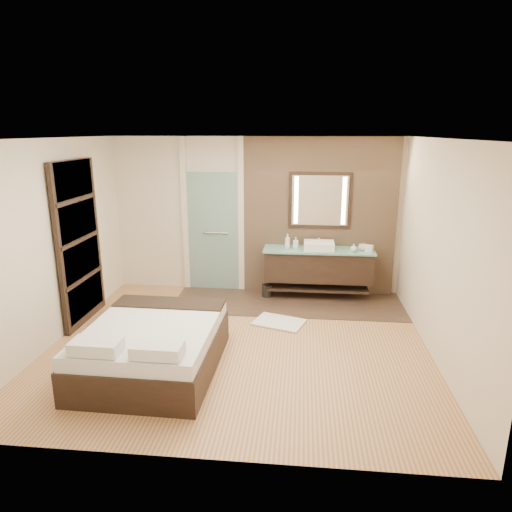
# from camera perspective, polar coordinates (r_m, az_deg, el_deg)

# --- Properties ---
(floor) EXTENTS (5.00, 5.00, 0.00)m
(floor) POSITION_cam_1_polar(r_m,az_deg,el_deg) (6.29, -2.14, -10.94)
(floor) COLOR olive
(floor) RESTS_ON ground
(tile_strip) EXTENTS (3.80, 1.30, 0.01)m
(tile_strip) POSITION_cam_1_polar(r_m,az_deg,el_deg) (7.70, 3.95, -5.82)
(tile_strip) COLOR #32251B
(tile_strip) RESTS_ON floor
(stone_wall) EXTENTS (2.60, 0.08, 2.70)m
(stone_wall) POSITION_cam_1_polar(r_m,az_deg,el_deg) (7.93, 7.90, 4.80)
(stone_wall) COLOR #A0795B
(stone_wall) RESTS_ON floor
(vanity) EXTENTS (1.85, 0.55, 0.88)m
(vanity) POSITION_cam_1_polar(r_m,az_deg,el_deg) (7.82, 7.77, -1.14)
(vanity) COLOR black
(vanity) RESTS_ON stone_wall
(mirror_unit) EXTENTS (1.06, 0.04, 0.96)m
(mirror_unit) POSITION_cam_1_polar(r_m,az_deg,el_deg) (7.82, 8.00, 6.89)
(mirror_unit) COLOR black
(mirror_unit) RESTS_ON stone_wall
(frosted_door) EXTENTS (1.10, 0.12, 2.70)m
(frosted_door) POSITION_cam_1_polar(r_m,az_deg,el_deg) (8.10, -5.36, 3.62)
(frosted_door) COLOR #ADDBD2
(frosted_door) RESTS_ON floor
(shoji_partition) EXTENTS (0.06, 1.20, 2.40)m
(shoji_partition) POSITION_cam_1_polar(r_m,az_deg,el_deg) (7.14, -21.21, 1.58)
(shoji_partition) COLOR black
(shoji_partition) RESTS_ON floor
(bed) EXTENTS (1.53, 1.89, 0.72)m
(bed) POSITION_cam_1_polar(r_m,az_deg,el_deg) (5.68, -12.75, -11.01)
(bed) COLOR black
(bed) RESTS_ON floor
(bath_mat) EXTENTS (0.84, 0.70, 0.02)m
(bath_mat) POSITION_cam_1_polar(r_m,az_deg,el_deg) (6.91, 2.91, -8.24)
(bath_mat) COLOR silver
(bath_mat) RESTS_ON floor
(waste_bin) EXTENTS (0.19, 0.19, 0.22)m
(waste_bin) POSITION_cam_1_polar(r_m,az_deg,el_deg) (7.92, 1.39, -4.37)
(waste_bin) COLOR black
(waste_bin) RESTS_ON floor
(tissue_box) EXTENTS (0.16, 0.16, 0.10)m
(tissue_box) POSITION_cam_1_polar(r_m,az_deg,el_deg) (7.75, 13.94, 0.94)
(tissue_box) COLOR silver
(tissue_box) RESTS_ON vanity
(soap_bottle_a) EXTENTS (0.11, 0.11, 0.24)m
(soap_bottle_a) POSITION_cam_1_polar(r_m,az_deg,el_deg) (7.73, 3.96, 1.88)
(soap_bottle_a) COLOR silver
(soap_bottle_a) RESTS_ON vanity
(soap_bottle_b) EXTENTS (0.09, 0.09, 0.18)m
(soap_bottle_b) POSITION_cam_1_polar(r_m,az_deg,el_deg) (7.77, 4.98, 1.70)
(soap_bottle_b) COLOR #B2B2B2
(soap_bottle_b) RESTS_ON vanity
(soap_bottle_c) EXTENTS (0.12, 0.12, 0.13)m
(soap_bottle_c) POSITION_cam_1_polar(r_m,az_deg,el_deg) (7.65, 12.11, 1.01)
(soap_bottle_c) COLOR silver
(soap_bottle_c) RESTS_ON vanity
(cup) EXTENTS (0.16, 0.16, 0.10)m
(cup) POSITION_cam_1_polar(r_m,az_deg,el_deg) (7.78, 13.19, 1.06)
(cup) COLOR silver
(cup) RESTS_ON vanity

